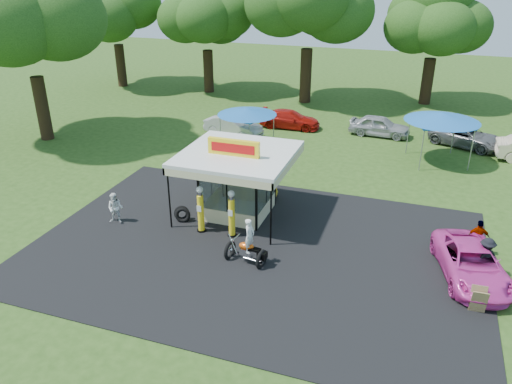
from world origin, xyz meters
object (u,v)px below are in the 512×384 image
at_px(gas_pump_left, 201,210).
at_px(spectator_east_b, 478,238).
at_px(gas_station_kiosk, 238,182).
at_px(spectator_east_a, 486,257).
at_px(gas_pump_right, 232,215).
at_px(a_frame_sign, 478,300).
at_px(kiosk_car, 253,188).
at_px(bg_car_c, 380,126).
at_px(bg_car_b, 290,119).
at_px(spectator_west, 115,208).
at_px(tent_east, 442,117).
at_px(motorcycle, 248,245).
at_px(tent_west, 247,112).
at_px(pink_sedan, 471,263).
at_px(bg_car_d, 467,137).
at_px(bg_car_a, 233,126).

bearing_deg(gas_pump_left, spectator_east_b, 9.74).
distance_m(gas_station_kiosk, spectator_east_a, 11.81).
relative_size(gas_station_kiosk, spectator_east_a, 3.12).
xyz_separation_m(gas_pump_left, gas_pump_right, (1.56, 0.07, -0.00)).
relative_size(gas_pump_right, a_frame_sign, 2.33).
xyz_separation_m(kiosk_car, spectator_east_b, (11.43, -2.47, 0.36)).
height_order(kiosk_car, bg_car_c, bg_car_c).
distance_m(gas_pump_right, a_frame_sign, 10.96).
bearing_deg(gas_station_kiosk, bg_car_b, 95.39).
bearing_deg(a_frame_sign, kiosk_car, 146.38).
xyz_separation_m(spectator_west, spectator_east_a, (17.02, 1.03, 0.07)).
height_order(gas_pump_right, tent_east, tent_east).
xyz_separation_m(gas_station_kiosk, spectator_east_b, (11.43, -0.27, -0.94)).
relative_size(bg_car_b, bg_car_c, 1.07).
bearing_deg(spectator_east_a, bg_car_c, -109.63).
distance_m(motorcycle, tent_west, 14.85).
bearing_deg(spectator_east_a, spectator_east_b, -122.79).
distance_m(spectator_east_a, spectator_east_b, 1.66).
relative_size(a_frame_sign, spectator_east_b, 0.61).
height_order(a_frame_sign, pink_sedan, pink_sedan).
relative_size(bg_car_b, tent_west, 1.16).
height_order(kiosk_car, bg_car_d, bg_car_d).
bearing_deg(a_frame_sign, gas_station_kiosk, 155.31).
height_order(spectator_east_b, tent_west, tent_west).
height_order(spectator_east_a, bg_car_c, spectator_east_a).
bearing_deg(bg_car_a, bg_car_c, -60.44).
distance_m(gas_station_kiosk, tent_west, 10.10).
distance_m(gas_station_kiosk, kiosk_car, 2.56).
bearing_deg(gas_pump_left, kiosk_car, 77.83).
xyz_separation_m(a_frame_sign, spectator_east_b, (0.16, 4.33, 0.32)).
relative_size(spectator_east_a, tent_east, 0.37).
xyz_separation_m(bg_car_c, tent_east, (4.12, -4.16, 2.21)).
bearing_deg(bg_car_c, spectator_east_b, -155.04).
bearing_deg(kiosk_car, spectator_west, 133.68).
relative_size(kiosk_car, pink_sedan, 0.57).
xyz_separation_m(bg_car_a, bg_car_d, (16.39, 3.06, -0.03)).
bearing_deg(spectator_east_a, tent_east, -120.42).
height_order(a_frame_sign, bg_car_d, bg_car_d).
xyz_separation_m(motorcycle, spectator_east_b, (9.36, 3.97, -0.03)).
height_order(motorcycle, bg_car_a, motorcycle).
height_order(motorcycle, a_frame_sign, motorcycle).
distance_m(motorcycle, bg_car_c, 19.76).
xyz_separation_m(kiosk_car, bg_car_b, (-1.41, 12.72, 0.20)).
relative_size(spectator_east_a, bg_car_d, 0.34).
height_order(gas_station_kiosk, kiosk_car, gas_station_kiosk).
distance_m(gas_pump_right, bg_car_b, 17.37).
height_order(gas_pump_left, kiosk_car, gas_pump_left).
distance_m(motorcycle, a_frame_sign, 9.21).
height_order(gas_pump_right, bg_car_c, gas_pump_right).
distance_m(gas_pump_left, spectator_west, 4.45).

